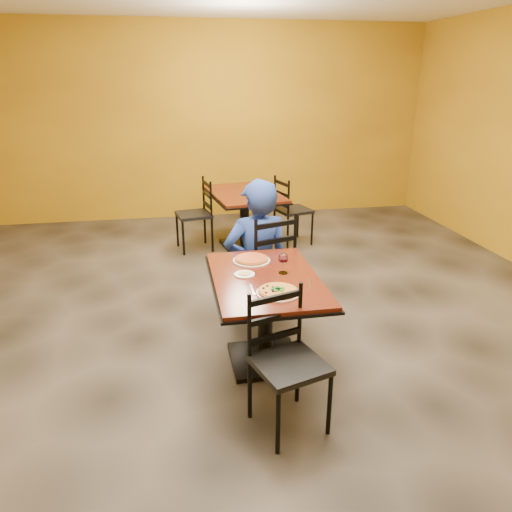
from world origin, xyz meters
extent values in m
cube|color=black|center=(0.00, 0.00, 0.00)|extent=(7.00, 8.00, 0.01)
cube|color=#BB8E14|center=(0.00, 4.00, 1.50)|extent=(7.00, 0.01, 3.00)
cube|color=#5E1F0E|center=(0.00, -0.50, 0.73)|extent=(0.80, 1.20, 0.03)
cube|color=black|center=(0.00, -0.50, 0.71)|extent=(0.83, 1.23, 0.02)
cylinder|color=black|center=(0.00, -0.50, 0.37)|extent=(0.12, 0.12, 0.66)
cube|color=black|center=(0.00, -0.50, 0.02)|extent=(0.55, 0.55, 0.04)
cube|color=#5E1F0E|center=(0.29, 2.35, 0.73)|extent=(1.01, 1.37, 0.03)
cube|color=black|center=(0.29, 2.35, 0.71)|extent=(1.05, 1.40, 0.02)
cylinder|color=black|center=(0.29, 2.35, 0.37)|extent=(0.13, 0.13, 0.66)
cube|color=black|center=(0.29, 2.35, 0.02)|extent=(0.65, 0.65, 0.04)
imported|color=navy|center=(0.10, 0.40, 0.66)|extent=(0.68, 0.47, 1.33)
cylinder|color=white|center=(0.03, -0.81, 0.76)|extent=(0.31, 0.31, 0.01)
cylinder|color=maroon|center=(0.03, -0.81, 0.77)|extent=(0.28, 0.28, 0.02)
cylinder|color=white|center=(-0.05, -0.15, 0.76)|extent=(0.31, 0.31, 0.01)
cylinder|color=orange|center=(-0.05, -0.15, 0.77)|extent=(0.28, 0.28, 0.02)
cylinder|color=white|center=(-0.15, -0.43, 0.76)|extent=(0.16, 0.16, 0.01)
cylinder|color=tan|center=(-0.15, -0.43, 0.76)|extent=(0.09, 0.09, 0.01)
cube|color=silver|center=(-0.14, -0.71, 0.75)|extent=(0.02, 0.19, 0.00)
cube|color=silver|center=(0.30, -0.68, 0.75)|extent=(0.06, 0.21, 0.00)
camera|label=1|loc=(-0.68, -3.79, 2.19)|focal=33.51mm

